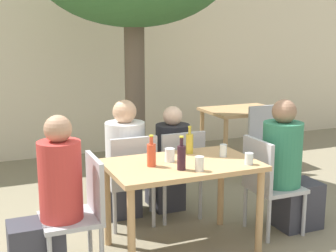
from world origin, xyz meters
TOP-DOWN VIEW (x-y plane):
  - ground_plane at (0.00, 0.00)m, footprint 30.00×30.00m
  - cafe_building_wall at (0.00, 3.49)m, footprint 10.00×0.08m
  - dining_table_front at (0.00, 0.00)m, footprint 1.23×0.77m
  - dining_table_back at (1.87, 2.10)m, footprint 1.01×0.79m
  - patio_chair_0 at (-0.85, 0.00)m, footprint 0.44×0.44m
  - patio_chair_1 at (0.85, 0.00)m, footprint 0.44×0.44m
  - patio_chair_2 at (-0.25, 0.62)m, footprint 0.44×0.44m
  - patio_chair_3 at (0.25, 0.62)m, footprint 0.44×0.44m
  - patio_chair_4 at (1.87, 1.47)m, footprint 0.44×0.44m
  - person_seated_0 at (-1.08, -0.00)m, footprint 0.56×0.32m
  - person_seated_1 at (1.07, -0.00)m, footprint 0.58×0.36m
  - person_seated_2 at (-0.25, 0.85)m, footprint 0.38×0.59m
  - person_seated_3 at (0.25, 0.86)m, footprint 0.34×0.57m
  - wine_bottle_0 at (-0.09, -0.18)m, footprint 0.07×0.07m
  - soda_bottle_1 at (-0.27, 0.00)m, footprint 0.07×0.07m
  - oil_cruet_2 at (0.18, 0.24)m, footprint 0.06×0.06m
  - drinking_glass_0 at (0.47, -0.26)m, footprint 0.07×0.07m
  - drinking_glass_1 at (0.40, 0.03)m, footprint 0.06×0.06m
  - drinking_glass_2 at (0.03, -0.26)m, footprint 0.07×0.07m
  - drinking_glass_3 at (-0.08, 0.07)m, footprint 0.08×0.08m

SIDE VIEW (x-z plane):
  - ground_plane at x=0.00m, z-range 0.00..0.00m
  - person_seated_3 at x=0.25m, z-range -0.06..1.04m
  - patio_chair_0 at x=-0.85m, z-range 0.06..0.95m
  - patio_chair_1 at x=0.85m, z-range 0.06..0.95m
  - patio_chair_2 at x=-0.25m, z-range 0.06..0.95m
  - patio_chair_3 at x=0.25m, z-range 0.06..0.95m
  - patio_chair_4 at x=1.87m, z-range 0.06..0.95m
  - person_seated_2 at x=-0.25m, z-range -0.06..1.14m
  - person_seated_0 at x=-1.08m, z-range -0.07..1.16m
  - person_seated_1 at x=1.07m, z-range -0.06..1.17m
  - dining_table_back at x=1.87m, z-range 0.27..1.03m
  - dining_table_front at x=0.00m, z-range 0.28..1.04m
  - drinking_glass_0 at x=0.47m, z-range 0.76..0.86m
  - drinking_glass_1 at x=0.40m, z-range 0.76..0.87m
  - drinking_glass_3 at x=-0.08m, z-range 0.76..0.88m
  - drinking_glass_2 at x=0.03m, z-range 0.76..0.88m
  - oil_cruet_2 at x=0.18m, z-range 0.74..0.98m
  - soda_bottle_1 at x=-0.27m, z-range 0.74..0.99m
  - wine_bottle_0 at x=-0.09m, z-range 0.73..1.00m
  - cafe_building_wall at x=0.00m, z-range 0.00..2.80m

